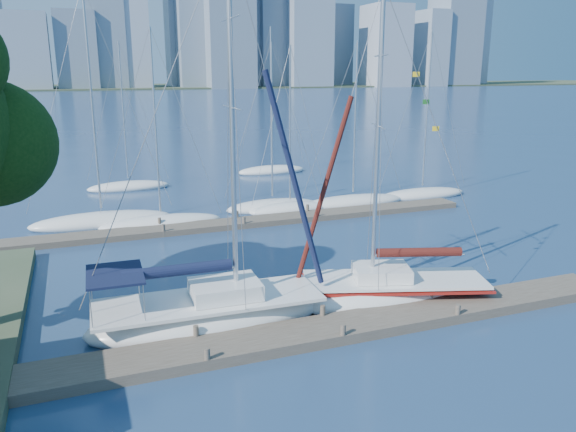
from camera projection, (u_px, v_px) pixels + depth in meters
name	position (u px, v px, depth m)	size (l,w,h in m)	color
ground	(332.00, 334.00, 21.25)	(700.00, 700.00, 0.00)	navy
near_dock	(332.00, 329.00, 21.19)	(26.00, 2.00, 0.40)	#4B4237
far_dock	(255.00, 221.00, 36.36)	(30.00, 1.80, 0.36)	#4B4237
far_shore	(87.00, 88.00, 310.78)	(800.00, 100.00, 1.50)	#38472D
sailboat_navy	(209.00, 299.00, 21.73)	(9.51, 3.36, 15.00)	white
sailboat_maroon	(394.00, 277.00, 24.20)	(8.79, 5.17, 13.45)	white
bg_boat_0	(102.00, 221.00, 36.12)	(9.11, 3.44, 14.92)	white
bg_boat_1	(161.00, 222.00, 35.88)	(7.99, 4.65, 12.50)	white
bg_boat_2	(272.00, 206.00, 40.11)	(7.13, 3.94, 11.86)	white
bg_boat_3	(290.00, 208.00, 39.50)	(6.30, 3.06, 11.60)	white
bg_boat_4	(353.00, 202.00, 41.40)	(8.30, 2.52, 12.00)	white
bg_boat_5	(422.00, 194.00, 43.99)	(7.68, 2.42, 12.90)	white
bg_boat_6	(129.00, 186.00, 46.90)	(6.99, 3.85, 12.21)	white
bg_boat_7	(272.00, 170.00, 54.33)	(6.70, 2.20, 13.86)	white
skyline	(132.00, 16.00, 283.14)	(504.41, 51.31, 114.63)	gray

